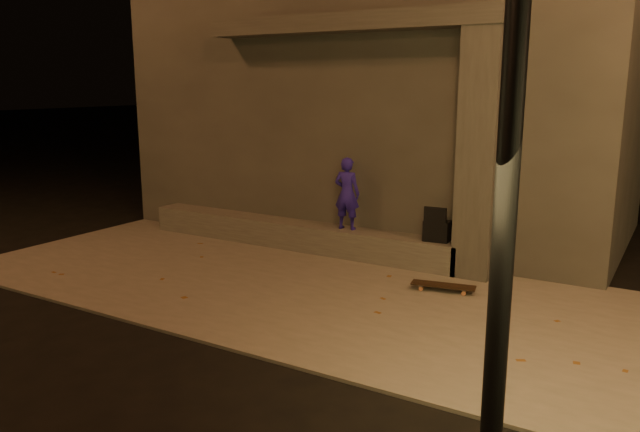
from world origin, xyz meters
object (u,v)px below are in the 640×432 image
Objects in this scene: column at (480,155)px; backpack at (437,229)px; skateboarder at (347,193)px; skateboard at (443,286)px.

column is 1.31m from backpack.
column is 2.30m from skateboarder.
column is at bearing 175.20° from skateboarder.
skateboarder is at bearing 144.42° from skateboard.
skateboarder is at bearing 176.46° from backpack.
backpack is 1.19m from skateboard.
column is 3.99× the size of skateboard.
column reaches higher than backpack.
column reaches higher than skateboarder.
skateboarder reaches higher than skateboard.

